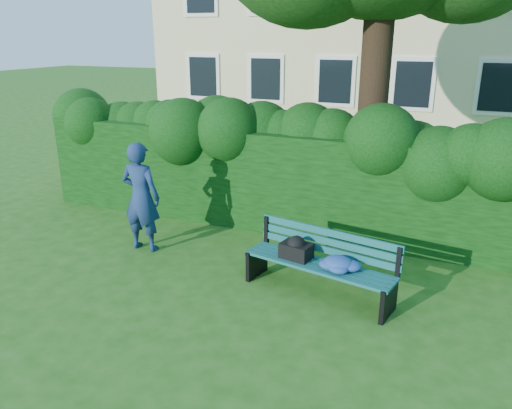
% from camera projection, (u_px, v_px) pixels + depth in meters
% --- Properties ---
extents(ground, '(80.00, 80.00, 0.00)m').
position_uv_depth(ground, '(241.00, 276.00, 7.50)').
color(ground, '#215414').
rests_on(ground, ground).
extents(hedge, '(10.00, 1.00, 1.80)m').
position_uv_depth(hedge, '(290.00, 181.00, 9.13)').
color(hedge, black).
rests_on(hedge, ground).
extents(park_bench, '(2.20, 0.96, 0.89)m').
position_uv_depth(park_bench, '(320.00, 261.00, 6.85)').
color(park_bench, '#115355').
rests_on(park_bench, ground).
extents(man_reading, '(0.69, 0.47, 1.83)m').
position_uv_depth(man_reading, '(141.00, 197.00, 8.17)').
color(man_reading, navy).
rests_on(man_reading, ground).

